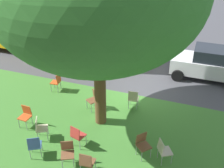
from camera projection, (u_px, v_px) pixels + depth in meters
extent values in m
plane|color=#424247|center=(137.00, 93.00, 12.66)|extent=(80.00, 80.00, 0.00)
cube|color=#3D752D|center=(114.00, 135.00, 10.05)|extent=(48.00, 6.00, 0.01)
cylinder|color=brown|center=(100.00, 85.00, 9.93)|extent=(0.44, 0.44, 3.41)
cube|color=#ADA393|center=(165.00, 151.00, 8.71)|extent=(0.56, 0.57, 0.04)
cube|color=#ADA393|center=(161.00, 146.00, 8.56)|extent=(0.28, 0.38, 0.40)
cylinder|color=gray|center=(171.00, 160.00, 8.70)|extent=(0.02, 0.02, 0.42)
cylinder|color=gray|center=(167.00, 152.00, 9.00)|extent=(0.02, 0.02, 0.42)
cylinder|color=gray|center=(162.00, 161.00, 8.64)|extent=(0.02, 0.02, 0.42)
cylinder|color=gray|center=(158.00, 153.00, 8.94)|extent=(0.02, 0.02, 0.42)
cube|color=brown|center=(92.00, 100.00, 11.29)|extent=(0.57, 0.57, 0.04)
cube|color=brown|center=(96.00, 94.00, 11.26)|extent=(0.38, 0.30, 0.40)
cylinder|color=gray|center=(87.00, 104.00, 11.45)|extent=(0.02, 0.02, 0.42)
cylinder|color=gray|center=(91.00, 108.00, 11.20)|extent=(0.02, 0.02, 0.42)
cylinder|color=gray|center=(94.00, 102.00, 11.62)|extent=(0.02, 0.02, 0.42)
cylinder|color=gray|center=(98.00, 106.00, 11.37)|extent=(0.02, 0.02, 0.42)
cube|color=brown|center=(88.00, 162.00, 8.31)|extent=(0.44, 0.43, 0.04)
cube|color=brown|center=(85.00, 160.00, 8.04)|extent=(0.40, 0.11, 0.40)
cylinder|color=gray|center=(95.00, 164.00, 8.52)|extent=(0.02, 0.02, 0.42)
cylinder|color=gray|center=(85.00, 162.00, 8.61)|extent=(0.02, 0.02, 0.42)
cube|color=beige|center=(134.00, 99.00, 11.42)|extent=(0.46, 0.44, 0.04)
cube|color=beige|center=(133.00, 96.00, 11.15)|extent=(0.41, 0.12, 0.40)
cylinder|color=gray|center=(138.00, 101.00, 11.64)|extent=(0.02, 0.02, 0.42)
cylinder|color=gray|center=(130.00, 100.00, 11.72)|extent=(0.02, 0.02, 0.42)
cylinder|color=gray|center=(137.00, 106.00, 11.35)|extent=(0.02, 0.02, 0.42)
cylinder|color=gray|center=(128.00, 105.00, 11.43)|extent=(0.02, 0.02, 0.42)
cube|color=beige|center=(42.00, 128.00, 9.71)|extent=(0.55, 0.56, 0.04)
cube|color=beige|center=(36.00, 124.00, 9.56)|extent=(0.27, 0.39, 0.40)
cylinder|color=gray|center=(47.00, 136.00, 9.69)|extent=(0.02, 0.02, 0.42)
cylinder|color=gray|center=(48.00, 130.00, 10.00)|extent=(0.02, 0.02, 0.42)
cylinder|color=gray|center=(38.00, 137.00, 9.65)|extent=(0.02, 0.02, 0.42)
cylinder|color=gray|center=(39.00, 131.00, 9.95)|extent=(0.02, 0.02, 0.42)
cube|color=#335184|center=(35.00, 145.00, 8.95)|extent=(0.56, 0.56, 0.04)
cube|color=#335184|center=(34.00, 143.00, 8.68)|extent=(0.39, 0.27, 0.40)
cylinder|color=gray|center=(42.00, 146.00, 9.24)|extent=(0.02, 0.02, 0.42)
cylinder|color=gray|center=(31.00, 147.00, 9.18)|extent=(0.02, 0.02, 0.42)
cylinder|color=gray|center=(41.00, 153.00, 8.95)|extent=(0.02, 0.02, 0.42)
cylinder|color=gray|center=(30.00, 155.00, 8.89)|extent=(0.02, 0.02, 0.42)
cube|color=#B7332D|center=(79.00, 135.00, 9.38)|extent=(0.51, 0.49, 0.04)
cube|color=#B7332D|center=(75.00, 133.00, 9.13)|extent=(0.41, 0.18, 0.40)
cylinder|color=gray|center=(86.00, 140.00, 9.52)|extent=(0.02, 0.02, 0.42)
cylinder|color=gray|center=(78.00, 136.00, 9.70)|extent=(0.02, 0.02, 0.42)
cylinder|color=gray|center=(80.00, 145.00, 9.28)|extent=(0.02, 0.02, 0.42)
cylinder|color=gray|center=(72.00, 141.00, 9.46)|extent=(0.02, 0.02, 0.42)
cube|color=brown|center=(144.00, 146.00, 8.90)|extent=(0.58, 0.58, 0.04)
cube|color=brown|center=(141.00, 138.00, 8.92)|extent=(0.33, 0.35, 0.40)
cylinder|color=gray|center=(142.00, 157.00, 8.81)|extent=(0.02, 0.02, 0.42)
cylinder|color=gray|center=(151.00, 153.00, 8.95)|extent=(0.02, 0.02, 0.42)
cylinder|color=gray|center=(136.00, 150.00, 9.07)|extent=(0.02, 0.02, 0.42)
cylinder|color=gray|center=(145.00, 147.00, 9.21)|extent=(0.02, 0.02, 0.42)
cube|color=#C64C1E|center=(55.00, 82.00, 12.64)|extent=(0.45, 0.46, 0.04)
cube|color=#C64C1E|center=(58.00, 78.00, 12.49)|extent=(0.13, 0.41, 0.40)
cylinder|color=gray|center=(54.00, 84.00, 12.94)|extent=(0.02, 0.02, 0.42)
cylinder|color=gray|center=(51.00, 88.00, 12.64)|extent=(0.02, 0.02, 0.42)
cylinder|color=gray|center=(61.00, 85.00, 12.87)|extent=(0.02, 0.02, 0.42)
cylinder|color=gray|center=(58.00, 89.00, 12.57)|extent=(0.02, 0.02, 0.42)
cube|color=brown|center=(68.00, 155.00, 8.57)|extent=(0.56, 0.55, 0.04)
cube|color=brown|center=(67.00, 145.00, 8.60)|extent=(0.39, 0.26, 0.40)
cylinder|color=gray|center=(62.00, 165.00, 8.52)|extent=(0.02, 0.02, 0.42)
cylinder|color=gray|center=(74.00, 163.00, 8.55)|extent=(0.02, 0.02, 0.42)
cylinder|color=gray|center=(63.00, 157.00, 8.81)|extent=(0.02, 0.02, 0.42)
cylinder|color=gray|center=(74.00, 156.00, 8.84)|extent=(0.02, 0.02, 0.42)
cube|color=#C64C1E|center=(25.00, 117.00, 10.28)|extent=(0.44, 0.42, 0.04)
cube|color=#C64C1E|center=(27.00, 110.00, 10.30)|extent=(0.40, 0.10, 0.40)
cylinder|color=gray|center=(19.00, 123.00, 10.32)|extent=(0.02, 0.02, 0.42)
cylinder|color=gray|center=(27.00, 126.00, 10.20)|extent=(0.02, 0.02, 0.42)
cylinder|color=gray|center=(25.00, 119.00, 10.59)|extent=(0.02, 0.02, 0.42)
cylinder|color=gray|center=(32.00, 121.00, 10.47)|extent=(0.02, 0.02, 0.42)
cube|color=silver|center=(209.00, 66.00, 13.61)|extent=(3.70, 1.64, 0.76)
cube|color=#1E232B|center=(214.00, 55.00, 13.24)|extent=(1.90, 1.44, 0.64)
cylinder|color=black|center=(177.00, 76.00, 13.50)|extent=(0.60, 0.18, 0.60)
cylinder|color=black|center=(182.00, 62.00, 14.92)|extent=(0.60, 0.18, 0.60)
cube|color=yellow|center=(41.00, 26.00, 16.14)|extent=(10.40, 2.44, 2.50)
cube|color=black|center=(42.00, 32.00, 16.31)|extent=(10.30, 2.46, 0.12)
cube|color=black|center=(39.00, 11.00, 15.69)|extent=(10.30, 2.46, 0.56)
cylinder|color=black|center=(4.00, 31.00, 18.92)|extent=(0.96, 0.28, 0.96)
cylinder|color=black|center=(94.00, 62.00, 14.51)|extent=(0.96, 0.28, 0.96)
cylinder|color=black|center=(110.00, 45.00, 16.56)|extent=(0.96, 0.28, 0.96)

